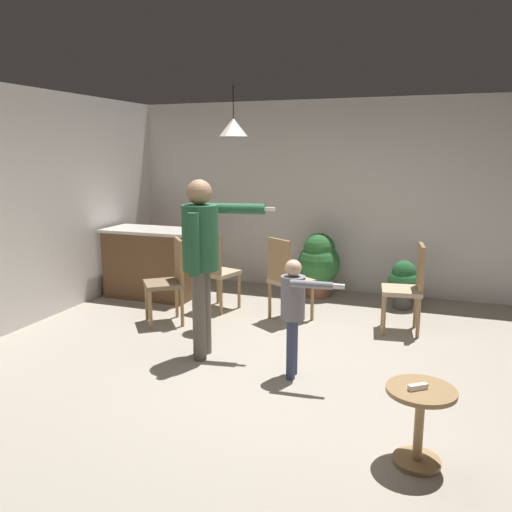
% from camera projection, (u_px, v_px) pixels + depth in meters
% --- Properties ---
extents(ground, '(7.68, 7.68, 0.00)m').
position_uv_depth(ground, '(278.00, 377.00, 4.66)').
color(ground, '#9E9384').
extents(wall_back, '(6.40, 0.10, 2.70)m').
position_uv_depth(wall_back, '(347.00, 197.00, 7.34)').
color(wall_back, silver).
rests_on(wall_back, ground).
extents(kitchen_counter, '(1.26, 0.66, 0.95)m').
position_uv_depth(kitchen_counter, '(152.00, 263.00, 7.17)').
color(kitchen_counter, brown).
rests_on(kitchen_counter, ground).
extents(side_table_by_couch, '(0.44, 0.44, 0.52)m').
position_uv_depth(side_table_by_couch, '(420.00, 417.00, 3.31)').
color(side_table_by_couch, '#99754C').
rests_on(side_table_by_couch, ground).
extents(person_adult, '(0.82, 0.59, 1.73)m').
position_uv_depth(person_adult, '(202.00, 249.00, 4.92)').
color(person_adult, '#60564C').
rests_on(person_adult, ground).
extents(person_child, '(0.57, 0.31, 1.07)m').
position_uv_depth(person_child, '(294.00, 305.00, 4.54)').
color(person_child, '#384260').
rests_on(person_child, ground).
extents(dining_chair_by_counter, '(0.52, 0.52, 1.00)m').
position_uv_depth(dining_chair_by_counter, '(215.00, 268.00, 6.52)').
color(dining_chair_by_counter, '#99754C').
rests_on(dining_chair_by_counter, ground).
extents(dining_chair_near_wall, '(0.47, 0.47, 1.00)m').
position_uv_depth(dining_chair_near_wall, '(409.00, 285.00, 5.71)').
color(dining_chair_near_wall, '#99754C').
rests_on(dining_chair_near_wall, ground).
extents(dining_chair_centre_back, '(0.58, 0.58, 1.00)m').
position_uv_depth(dining_chair_centre_back, '(286.00, 276.00, 6.11)').
color(dining_chair_centre_back, '#99754C').
rests_on(dining_chair_centre_back, ground).
extents(dining_chair_spare, '(0.59, 0.59, 1.00)m').
position_uv_depth(dining_chair_spare, '(170.00, 278.00, 6.04)').
color(dining_chair_spare, '#99754C').
rests_on(dining_chair_spare, ground).
extents(potted_plant_corner, '(0.58, 0.58, 0.89)m').
position_uv_depth(potted_plant_corner, '(319.00, 262.00, 7.16)').
color(potted_plant_corner, brown).
rests_on(potted_plant_corner, ground).
extents(potted_plant_by_wall, '(0.41, 0.41, 0.63)m').
position_uv_depth(potted_plant_by_wall, '(404.00, 282.00, 6.65)').
color(potted_plant_by_wall, '#4C4742').
rests_on(potted_plant_by_wall, ground).
extents(spare_remote_on_table, '(0.13, 0.11, 0.04)m').
position_uv_depth(spare_remote_on_table, '(418.00, 387.00, 3.25)').
color(spare_remote_on_table, white).
rests_on(spare_remote_on_table, side_table_by_couch).
extents(ceiling_light_pendant, '(0.32, 0.32, 0.55)m').
position_uv_depth(ceiling_light_pendant, '(233.00, 127.00, 5.76)').
color(ceiling_light_pendant, silver).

